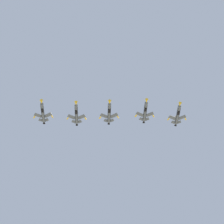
# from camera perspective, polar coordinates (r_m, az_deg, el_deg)

# --- Properties ---
(fighter_jet_lead) EXTENTS (10.44, 15.87, 4.37)m
(fighter_jet_lead) POSITION_cam_1_polar(r_m,az_deg,el_deg) (185.75, 10.86, -0.42)
(fighter_jet_lead) COLOR #4C5666
(fighter_jet_left_wing) EXTENTS (10.45, 15.87, 4.35)m
(fighter_jet_left_wing) POSITION_cam_1_polar(r_m,az_deg,el_deg) (181.46, 5.53, 0.12)
(fighter_jet_left_wing) COLOR #4C5666
(fighter_jet_right_wing) EXTENTS (10.43, 15.87, 4.38)m
(fighter_jet_right_wing) POSITION_cam_1_polar(r_m,az_deg,el_deg) (178.29, -0.47, -0.11)
(fighter_jet_right_wing) COLOR #4C5666
(fighter_jet_left_outer) EXTENTS (10.45, 15.87, 4.36)m
(fighter_jet_left_outer) POSITION_cam_1_polar(r_m,az_deg,el_deg) (180.38, -5.93, -0.30)
(fighter_jet_left_outer) COLOR #4C5666
(fighter_jet_right_outer) EXTENTS (10.43, 15.87, 4.38)m
(fighter_jet_right_outer) POSITION_cam_1_polar(r_m,az_deg,el_deg) (183.94, -11.43, -0.03)
(fighter_jet_right_outer) COLOR #4C5666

